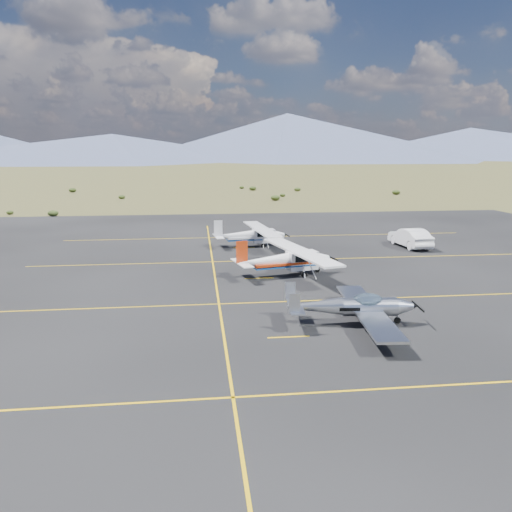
# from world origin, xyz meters

# --- Properties ---
(ground) EXTENTS (1600.00, 1600.00, 0.00)m
(ground) POSITION_xyz_m (0.00, 0.00, 0.00)
(ground) COLOR #383D1C
(ground) RESTS_ON ground
(apron) EXTENTS (72.00, 72.00, 0.02)m
(apron) POSITION_xyz_m (0.00, 7.00, 0.00)
(apron) COLOR black
(apron) RESTS_ON ground
(aircraft_low_wing) EXTENTS (6.38, 8.87, 1.92)m
(aircraft_low_wing) POSITION_xyz_m (0.56, -2.13, 0.92)
(aircraft_low_wing) COLOR silver
(aircraft_low_wing) RESTS_ON apron
(aircraft_cessna) EXTENTS (6.68, 10.43, 2.64)m
(aircraft_cessna) POSITION_xyz_m (-1.08, 8.07, 1.17)
(aircraft_cessna) COLOR white
(aircraft_cessna) RESTS_ON apron
(aircraft_plain) EXTENTS (5.91, 9.80, 2.47)m
(aircraft_plain) POSITION_xyz_m (-2.31, 18.97, 1.10)
(aircraft_plain) COLOR silver
(aircraft_plain) RESTS_ON apron
(sedan) EXTENTS (2.27, 5.37, 1.72)m
(sedan) POSITION_xyz_m (11.85, 17.08, 0.87)
(sedan) COLOR white
(sedan) RESTS_ON apron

